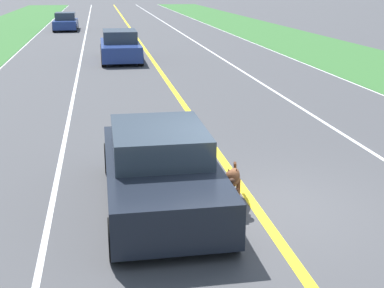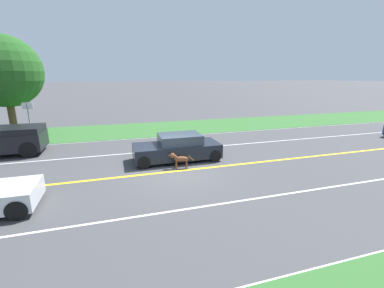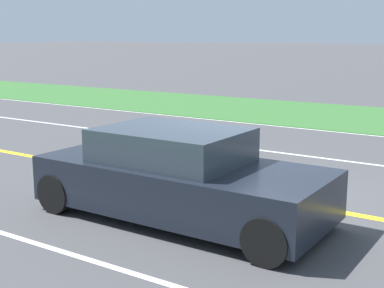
{
  "view_description": "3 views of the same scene",
  "coord_description": "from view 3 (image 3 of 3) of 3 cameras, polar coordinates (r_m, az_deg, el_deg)",
  "views": [
    {
      "loc": [
        2.53,
        8.24,
        3.78
      ],
      "look_at": [
        1.04,
        -0.49,
        1.06
      ],
      "focal_mm": 50.0,
      "sensor_mm": 36.0,
      "label": 1
    },
    {
      "loc": [
        -10.85,
        2.56,
        4.26
      ],
      "look_at": [
        1.01,
        -1.05,
        0.96
      ],
      "focal_mm": 24.0,
      "sensor_mm": 36.0,
      "label": 2
    },
    {
      "loc": [
        7.95,
        3.96,
        2.71
      ],
      "look_at": [
        1.0,
        -0.61,
        1.03
      ],
      "focal_mm": 50.0,
      "sensor_mm": 36.0,
      "label": 3
    }
  ],
  "objects": [
    {
      "name": "lane_dash_same_dir",
      "position": [
        6.54,
        -7.76,
        -13.08
      ],
      "size": [
        0.1,
        160.0,
        0.01
      ],
      "primitive_type": "cube",
      "color": "white",
      "rests_on": "ground"
    },
    {
      "name": "lane_edge_line_left",
      "position": [
        15.7,
        18.25,
        0.93
      ],
      "size": [
        0.14,
        160.0,
        0.01
      ],
      "primitive_type": "cube",
      "color": "white",
      "rests_on": "ground"
    },
    {
      "name": "ego_car",
      "position": [
        8.0,
        -1.34,
        -3.56
      ],
      "size": [
        1.89,
        4.41,
        1.36
      ],
      "color": "black",
      "rests_on": "ground"
    },
    {
      "name": "lane_dash_oncoming",
      "position": [
        12.41,
        13.95,
        -1.49
      ],
      "size": [
        0.1,
        160.0,
        0.01
      ],
      "primitive_type": "cube",
      "color": "white",
      "rests_on": "ground"
    },
    {
      "name": "centre_divider_line",
      "position": [
        9.28,
        6.62,
        -5.57
      ],
      "size": [
        0.18,
        160.0,
        0.01
      ],
      "primitive_type": "cube",
      "color": "yellow",
      "rests_on": "ground"
    },
    {
      "name": "ground_plane",
      "position": [
        9.28,
        6.62,
        -5.6
      ],
      "size": [
        400.0,
        400.0,
        0.0
      ],
      "primitive_type": "plane",
      "color": "#424244"
    },
    {
      "name": "dog",
      "position": [
        8.95,
        4.42,
        -3.06
      ],
      "size": [
        0.48,
        1.19,
        0.77
      ],
      "rotation": [
        0.0,
        0.0,
        -0.3
      ],
      "color": "brown",
      "rests_on": "ground"
    }
  ]
}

